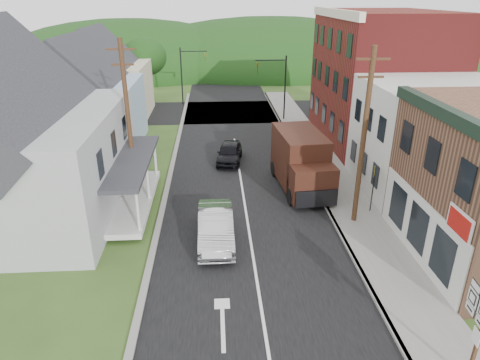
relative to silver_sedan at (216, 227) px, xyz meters
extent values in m
plane|color=#2D4719|center=(1.68, -2.06, -0.79)|extent=(120.00, 120.00, 0.00)
cube|color=black|center=(1.68, 7.94, -0.79)|extent=(9.00, 90.00, 0.02)
cube|color=black|center=(1.68, 24.94, -0.79)|extent=(60.00, 9.00, 0.02)
cube|color=slate|center=(7.58, 5.94, -0.71)|extent=(2.80, 55.00, 0.15)
cube|color=slate|center=(6.23, 5.94, -0.71)|extent=(0.20, 55.00, 0.15)
cube|color=slate|center=(-2.97, 5.94, -0.73)|extent=(0.30, 55.00, 0.12)
cube|color=silver|center=(12.98, 5.44, 2.46)|extent=(8.00, 7.00, 6.50)
cube|color=maroon|center=(12.98, 14.94, 4.21)|extent=(8.00, 12.00, 10.00)
cube|color=#AFB1B5|center=(-10.32, 3.94, 1.96)|extent=(10.00, 12.00, 5.50)
cube|color=#94ADCA|center=(-9.32, 14.94, 1.71)|extent=(7.00, 8.00, 5.00)
cube|color=beige|center=(-9.82, 23.94, 1.71)|extent=(7.00, 8.00, 5.00)
cylinder|color=#472D19|center=(7.28, 1.44, 3.71)|extent=(0.26, 0.26, 9.00)
cube|color=#472D19|center=(7.28, 1.44, 7.61)|extent=(1.60, 0.10, 0.10)
cube|color=#472D19|center=(7.28, 1.44, 6.81)|extent=(1.20, 0.10, 0.10)
cylinder|color=#472D19|center=(-4.82, 5.94, 3.71)|extent=(0.26, 0.26, 9.00)
cube|color=#472D19|center=(-4.82, 5.94, 7.61)|extent=(1.60, 0.10, 0.10)
cube|color=#472D19|center=(-4.82, 5.94, 6.81)|extent=(1.20, 0.10, 0.10)
cylinder|color=black|center=(6.68, 21.44, 2.21)|extent=(0.14, 0.14, 6.00)
cylinder|color=black|center=(5.28, 21.44, 4.81)|extent=(2.80, 0.10, 0.10)
imported|color=olive|center=(4.08, 21.44, 4.11)|extent=(0.16, 0.20, 1.00)
cylinder|color=black|center=(-3.32, 28.44, 2.21)|extent=(0.14, 0.14, 6.00)
cylinder|color=black|center=(-1.92, 28.44, 4.81)|extent=(2.80, 0.10, 0.10)
imported|color=olive|center=(-0.72, 28.44, 4.11)|extent=(0.16, 0.20, 1.00)
cylinder|color=#382616|center=(-17.32, 17.94, 1.59)|extent=(0.36, 0.36, 4.76)
cylinder|color=#382616|center=(-7.32, 29.94, 1.17)|extent=(0.36, 0.36, 3.92)
ellipsoid|color=#193610|center=(-7.32, 29.94, 4.11)|extent=(4.80, 4.80, 4.08)
ellipsoid|color=#193610|center=(1.68, 52.94, -0.79)|extent=(90.00, 30.00, 16.00)
imported|color=#BAB9BE|center=(0.00, 0.00, 0.00)|extent=(1.72, 4.80, 1.58)
imported|color=black|center=(1.08, 10.68, -0.10)|extent=(2.15, 4.23, 1.38)
cube|color=black|center=(5.22, 6.45, 1.10)|extent=(2.88, 4.95, 3.13)
cube|color=black|center=(5.46, 3.65, 0.56)|extent=(2.62, 1.94, 2.05)
cube|color=black|center=(5.44, 3.87, 1.43)|extent=(2.37, 1.49, 0.05)
cube|color=black|center=(5.54, 2.74, 0.02)|extent=(2.38, 0.37, 0.97)
cylinder|color=black|center=(4.32, 3.66, -0.30)|extent=(0.38, 0.99, 0.97)
cylinder|color=black|center=(6.58, 3.86, -0.30)|extent=(0.38, 0.99, 0.97)
cylinder|color=black|center=(3.95, 7.97, -0.30)|extent=(0.38, 0.99, 0.97)
cylinder|color=black|center=(6.21, 8.16, -0.30)|extent=(0.38, 0.99, 0.97)
cube|color=#472D19|center=(7.69, -8.78, 0.96)|extent=(0.11, 0.11, 3.19)
cube|color=white|center=(7.60, -8.77, 1.55)|extent=(0.07, 0.50, 0.26)
cube|color=white|center=(7.66, -8.13, 2.37)|extent=(0.07, 0.50, 0.20)
cube|color=white|center=(7.66, -8.13, 1.96)|extent=(0.07, 0.55, 0.50)
cube|color=white|center=(7.66, -8.13, 1.55)|extent=(0.07, 0.50, 0.26)
cube|color=white|center=(7.60, -8.77, 1.05)|extent=(0.06, 0.41, 0.50)
cylinder|color=black|center=(8.48, 2.38, 0.64)|extent=(0.08, 0.08, 2.55)
cube|color=black|center=(8.41, 2.38, 1.70)|extent=(0.22, 0.72, 0.75)
cube|color=yellow|center=(8.43, 2.38, 1.70)|extent=(0.21, 0.66, 0.68)
camera|label=1|loc=(0.06, -18.00, 10.31)|focal=32.00mm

